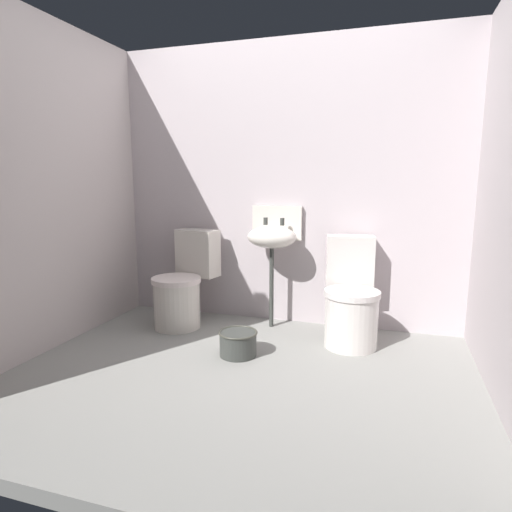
# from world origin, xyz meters

# --- Properties ---
(ground_plane) EXTENTS (3.27, 2.52, 0.08)m
(ground_plane) POSITION_xyz_m (0.00, 0.00, -0.04)
(ground_plane) COLOR gray
(wall_back) EXTENTS (3.27, 0.10, 2.31)m
(wall_back) POSITION_xyz_m (0.00, 1.11, 1.16)
(wall_back) COLOR #BCAFB4
(wall_back) RESTS_ON ground
(wall_left) EXTENTS (0.10, 2.32, 2.31)m
(wall_left) POSITION_xyz_m (-1.49, 0.10, 1.16)
(wall_left) COLOR #BCAFAD
(wall_left) RESTS_ON ground
(toilet_left) EXTENTS (0.49, 0.65, 0.78)m
(toilet_left) POSITION_xyz_m (-0.78, 0.71, 0.32)
(toilet_left) COLOR silver
(toilet_left) RESTS_ON ground
(toilet_right) EXTENTS (0.48, 0.65, 0.78)m
(toilet_right) POSITION_xyz_m (0.60, 0.71, 0.32)
(toilet_right) COLOR silver
(toilet_right) RESTS_ON ground
(sink) EXTENTS (0.42, 0.35, 0.99)m
(sink) POSITION_xyz_m (-0.06, 0.90, 0.75)
(sink) COLOR #3A3D39
(sink) RESTS_ON ground
(bucket) EXTENTS (0.27, 0.27, 0.17)m
(bucket) POSITION_xyz_m (-0.12, 0.22, 0.09)
(bucket) COLOR #3A3D39
(bucket) RESTS_ON ground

